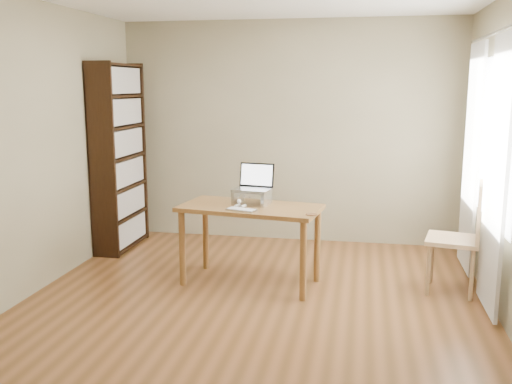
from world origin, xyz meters
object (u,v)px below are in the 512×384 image
at_px(bookshelf, 119,157).
at_px(cat, 249,197).
at_px(laptop, 253,183).
at_px(keyboard, 241,210).
at_px(chair, 463,233).
at_px(desk, 250,217).

xyz_separation_m(bookshelf, cat, (1.66, -0.83, -0.24)).
relative_size(laptop, keyboard, 1.29).
bearing_deg(chair, cat, -168.53).
bearing_deg(desk, chair, 12.65).
relative_size(desk, keyboard, 4.73).
relative_size(laptop, chair, 0.36).
height_order(laptop, cat, laptop).
relative_size(cat, chair, 0.46).
xyz_separation_m(bookshelf, laptop, (1.70, -0.80, -0.11)).
distance_m(bookshelf, laptop, 1.88).
distance_m(desk, laptop, 0.33).
relative_size(bookshelf, desk, 1.54).
bearing_deg(cat, keyboard, -75.78).
distance_m(cat, chair, 1.97).
xyz_separation_m(keyboard, chair, (1.95, 0.35, -0.21)).
bearing_deg(bookshelf, desk, -28.95).
relative_size(desk, chair, 1.34).
height_order(keyboard, cat, cat).
bearing_deg(laptop, cat, -133.66).
height_order(desk, keyboard, keyboard).
xyz_separation_m(cat, chair, (1.95, 0.01, -0.25)).
height_order(bookshelf, desk, bookshelf).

